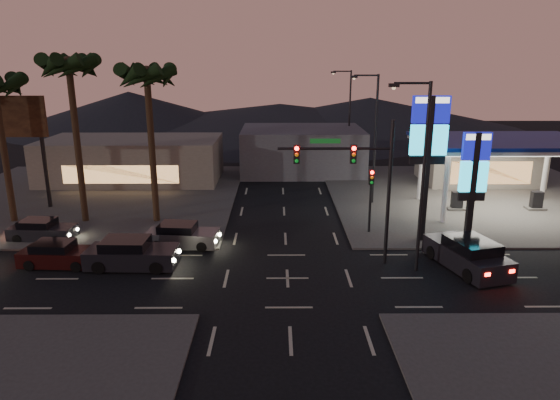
{
  "coord_description": "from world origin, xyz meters",
  "views": [
    {
      "loc": [
        -0.55,
        -23.95,
        10.98
      ],
      "look_at": [
        -0.36,
        4.46,
        3.0
      ],
      "focal_mm": 32.0,
      "sensor_mm": 36.0,
      "label": 1
    }
  ],
  "objects_px": {
    "car_lane_a_mid": "(58,255)",
    "car_lane_b_front": "(182,236)",
    "pylon_sign_short": "(474,172)",
    "gas_station": "(504,144)",
    "car_lane_a_front": "(131,254)",
    "suv_station": "(467,255)",
    "pylon_sign_tall": "(429,140)",
    "car_lane_b_mid": "(42,230)",
    "traffic_signal_mast": "(357,172)"
  },
  "relations": [
    {
      "from": "car_lane_a_front",
      "to": "car_lane_b_front",
      "type": "relative_size",
      "value": 1.11
    },
    {
      "from": "car_lane_a_front",
      "to": "car_lane_a_mid",
      "type": "xyz_separation_m",
      "value": [
        -4.09,
        0.24,
        -0.12
      ]
    },
    {
      "from": "gas_station",
      "to": "car_lane_a_front",
      "type": "bearing_deg",
      "value": -156.98
    },
    {
      "from": "car_lane_a_mid",
      "to": "car_lane_b_front",
      "type": "bearing_deg",
      "value": 25.06
    },
    {
      "from": "pylon_sign_short",
      "to": "car_lane_a_mid",
      "type": "relative_size",
      "value": 1.63
    },
    {
      "from": "gas_station",
      "to": "car_lane_a_front",
      "type": "height_order",
      "value": "gas_station"
    },
    {
      "from": "pylon_sign_short",
      "to": "car_lane_b_front",
      "type": "relative_size",
      "value": 1.54
    },
    {
      "from": "traffic_signal_mast",
      "to": "car_lane_a_mid",
      "type": "distance_m",
      "value": 17.03
    },
    {
      "from": "pylon_sign_tall",
      "to": "car_lane_a_front",
      "type": "xyz_separation_m",
      "value": [
        -17.05,
        -3.93,
        -5.64
      ]
    },
    {
      "from": "car_lane_a_mid",
      "to": "suv_station",
      "type": "height_order",
      "value": "suv_station"
    },
    {
      "from": "car_lane_a_front",
      "to": "suv_station",
      "type": "relative_size",
      "value": 0.89
    },
    {
      "from": "car_lane_a_front",
      "to": "car_lane_b_front",
      "type": "bearing_deg",
      "value": 55.44
    },
    {
      "from": "suv_station",
      "to": "traffic_signal_mast",
      "type": "bearing_deg",
      "value": 172.53
    },
    {
      "from": "pylon_sign_short",
      "to": "car_lane_b_front",
      "type": "height_order",
      "value": "pylon_sign_short"
    },
    {
      "from": "pylon_sign_short",
      "to": "car_lane_b_front",
      "type": "bearing_deg",
      "value": 179.17
    },
    {
      "from": "pylon_sign_short",
      "to": "suv_station",
      "type": "height_order",
      "value": "pylon_sign_short"
    },
    {
      "from": "gas_station",
      "to": "car_lane_b_front",
      "type": "distance_m",
      "value": 23.91
    },
    {
      "from": "car_lane_a_mid",
      "to": "suv_station",
      "type": "distance_m",
      "value": 22.45
    },
    {
      "from": "traffic_signal_mast",
      "to": "car_lane_a_front",
      "type": "bearing_deg",
      "value": -178.04
    },
    {
      "from": "car_lane_a_mid",
      "to": "traffic_signal_mast",
      "type": "bearing_deg",
      "value": 0.62
    },
    {
      "from": "car_lane_b_front",
      "to": "car_lane_a_mid",
      "type": "bearing_deg",
      "value": -154.94
    },
    {
      "from": "pylon_sign_tall",
      "to": "traffic_signal_mast",
      "type": "relative_size",
      "value": 1.12
    },
    {
      "from": "suv_station",
      "to": "pylon_sign_short",
      "type": "bearing_deg",
      "value": 69.99
    },
    {
      "from": "pylon_sign_tall",
      "to": "car_lane_a_mid",
      "type": "xyz_separation_m",
      "value": [
        -21.14,
        -3.69,
        -5.76
      ]
    },
    {
      "from": "pylon_sign_tall",
      "to": "pylon_sign_short",
      "type": "bearing_deg",
      "value": -21.8
    },
    {
      "from": "suv_station",
      "to": "gas_station",
      "type": "bearing_deg",
      "value": 60.14
    },
    {
      "from": "car_lane_a_front",
      "to": "car_lane_a_mid",
      "type": "relative_size",
      "value": 1.18
    },
    {
      "from": "pylon_sign_tall",
      "to": "suv_station",
      "type": "relative_size",
      "value": 1.59
    },
    {
      "from": "gas_station",
      "to": "suv_station",
      "type": "relative_size",
      "value": 2.16
    },
    {
      "from": "car_lane_a_mid",
      "to": "car_lane_b_mid",
      "type": "xyz_separation_m",
      "value": [
        -2.77,
        4.14,
        -0.02
      ]
    },
    {
      "from": "car_lane_b_mid",
      "to": "car_lane_a_front",
      "type": "bearing_deg",
      "value": -32.53
    },
    {
      "from": "traffic_signal_mast",
      "to": "car_lane_b_mid",
      "type": "xyz_separation_m",
      "value": [
        -19.17,
        3.96,
        -4.61
      ]
    },
    {
      "from": "car_lane_b_front",
      "to": "car_lane_b_mid",
      "type": "relative_size",
      "value": 1.09
    },
    {
      "from": "pylon_sign_tall",
      "to": "suv_station",
      "type": "height_order",
      "value": "pylon_sign_tall"
    },
    {
      "from": "pylon_sign_tall",
      "to": "car_lane_b_front",
      "type": "height_order",
      "value": "pylon_sign_tall"
    },
    {
      "from": "pylon_sign_short",
      "to": "traffic_signal_mast",
      "type": "height_order",
      "value": "traffic_signal_mast"
    },
    {
      "from": "pylon_sign_short",
      "to": "car_lane_a_mid",
      "type": "height_order",
      "value": "pylon_sign_short"
    },
    {
      "from": "gas_station",
      "to": "pylon_sign_short",
      "type": "relative_size",
      "value": 1.74
    },
    {
      "from": "pylon_sign_tall",
      "to": "suv_station",
      "type": "xyz_separation_m",
      "value": [
        1.3,
        -4.3,
        -5.58
      ]
    },
    {
      "from": "pylon_sign_short",
      "to": "car_lane_b_mid",
      "type": "relative_size",
      "value": 1.68
    },
    {
      "from": "gas_station",
      "to": "pylon_sign_short",
      "type": "distance_m",
      "value": 9.02
    },
    {
      "from": "pylon_sign_tall",
      "to": "car_lane_b_mid",
      "type": "bearing_deg",
      "value": 178.93
    },
    {
      "from": "pylon_sign_short",
      "to": "traffic_signal_mast",
      "type": "distance_m",
      "value": 7.69
    },
    {
      "from": "gas_station",
      "to": "car_lane_b_front",
      "type": "height_order",
      "value": "gas_station"
    },
    {
      "from": "car_lane_a_front",
      "to": "pylon_sign_tall",
      "type": "bearing_deg",
      "value": 12.99
    },
    {
      "from": "car_lane_b_mid",
      "to": "suv_station",
      "type": "bearing_deg",
      "value": -10.67
    },
    {
      "from": "car_lane_a_front",
      "to": "car_lane_a_mid",
      "type": "bearing_deg",
      "value": 176.59
    },
    {
      "from": "pylon_sign_tall",
      "to": "car_lane_b_front",
      "type": "distance_m",
      "value": 15.94
    },
    {
      "from": "car_lane_a_front",
      "to": "suv_station",
      "type": "height_order",
      "value": "suv_station"
    },
    {
      "from": "pylon_sign_short",
      "to": "gas_station",
      "type": "bearing_deg",
      "value": 56.31
    }
  ]
}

